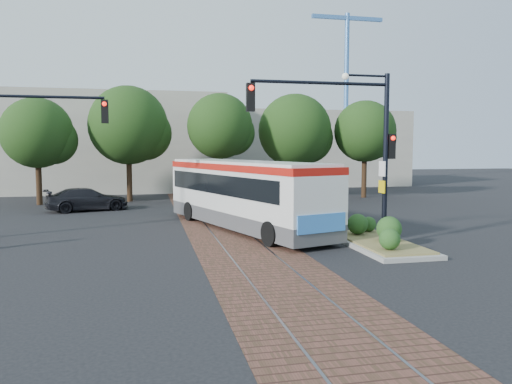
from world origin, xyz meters
TOP-DOWN VIEW (x-y plane):
  - ground at (0.00, 0.00)m, footprint 120.00×120.00m
  - trackbed at (0.00, 4.00)m, footprint 3.60×40.00m
  - tree_row at (1.21, 16.42)m, footprint 26.40×5.60m
  - warehouses at (-0.53, 28.75)m, footprint 40.00×13.00m
  - crane at (18.00, 34.00)m, footprint 8.00×0.50m
  - city_bus at (0.78, 4.00)m, footprint 5.65×11.36m
  - traffic_island at (4.82, -0.90)m, footprint 2.20×5.20m
  - signal_pole_main at (3.86, -0.81)m, footprint 5.49×0.46m
  - signal_pole_left at (-8.37, 4.00)m, footprint 4.99×0.34m
  - parked_car at (-6.71, 12.19)m, footprint 4.85×3.07m

SIDE VIEW (x-z plane):
  - ground at x=0.00m, z-range 0.00..0.00m
  - trackbed at x=0.00m, z-range 0.00..0.02m
  - traffic_island at x=4.82m, z-range -0.24..0.89m
  - parked_car at x=-6.71m, z-range 0.00..1.31m
  - city_bus at x=0.78m, z-range 0.17..3.17m
  - warehouses at x=-0.53m, z-range -0.19..7.81m
  - signal_pole_left at x=-8.37m, z-range 0.86..6.86m
  - signal_pole_main at x=3.86m, z-range 1.16..7.16m
  - tree_row at x=1.21m, z-range 1.01..8.69m
  - crane at x=18.00m, z-range 1.88..19.88m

